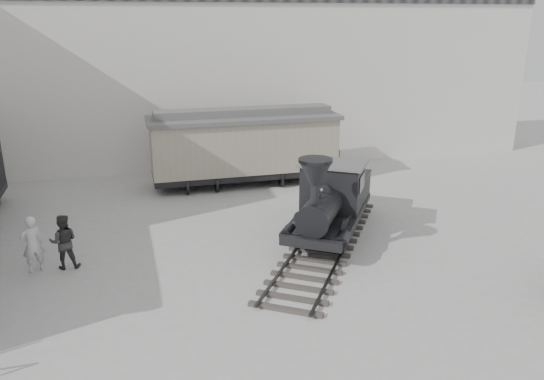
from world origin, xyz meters
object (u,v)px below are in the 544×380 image
object	(u,v)px
locomotive	(330,205)
visitor_b	(64,242)
visitor_a	(32,244)
boxcar	(244,145)

from	to	relation	value
locomotive	visitor_b	bearing A→B (deg)	-145.95
visitor_a	boxcar	bearing A→B (deg)	-161.66
locomotive	boxcar	xyz separation A→B (m)	(-1.62, 7.02, 0.62)
boxcar	visitor_a	bearing A→B (deg)	-138.19
visitor_a	visitor_b	xyz separation A→B (m)	(0.87, 0.05, -0.03)
boxcar	visitor_a	distance (m)	10.77
locomotive	boxcar	size ratio (longest dim) A/B	1.04
boxcar	visitor_b	xyz separation A→B (m)	(-6.93, -7.33, -0.98)
boxcar	visitor_b	size ratio (longest dim) A/B	5.05
boxcar	visitor_a	world-z (taller)	boxcar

